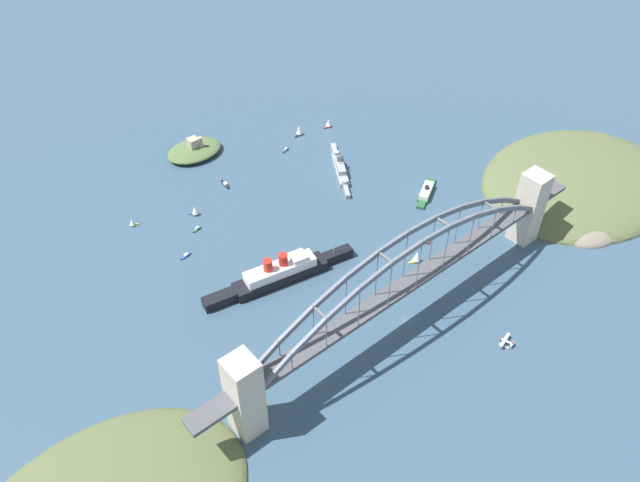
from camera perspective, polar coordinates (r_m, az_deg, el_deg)
The scene contains 18 objects.
ground_plane at distance 379.33m, azimuth 7.69°, elevation -7.01°, with size 1400.00×1400.00×0.00m, color #334C60.
harbor_arch_bridge at distance 357.74m, azimuth 8.12°, elevation -3.90°, with size 288.85×15.55×66.39m.
headland_east_shore at distance 511.93m, azimuth 22.49°, elevation 4.72°, with size 161.38×129.55×28.13m.
ocean_liner at distance 393.77m, azimuth -3.69°, elevation -3.00°, with size 102.64×27.54×21.18m.
naval_cruiser at distance 486.20m, azimuth 1.84°, elevation 6.66°, with size 39.74×61.73×17.52m.
harbor_ferry_steamer at distance 469.61m, azimuth 9.68°, elevation 4.45°, with size 35.59×23.59×7.88m.
fort_island_mid_harbor at distance 514.90m, azimuth -11.39°, elevation 8.15°, with size 45.16×33.87×15.60m.
seaplane_taxiing_near_bridge at distance 377.00m, azimuth 16.59°, elevation -8.80°, with size 11.79×8.42×5.18m.
small_boat_0 at distance 411.87m, azimuth 8.84°, elevation -1.39°, with size 9.45×6.38×9.48m.
small_boat_1 at distance 511.56m, azimuth -3.14°, elevation 8.30°, with size 7.59×3.37×2.34m.
small_boat_2 at distance 440.93m, azimuth -11.17°, elevation 1.07°, with size 7.97×2.74×2.42m.
small_boat_3 at distance 452.25m, azimuth -11.34°, elevation 2.76°, with size 7.30×7.53×8.44m.
small_boat_4 at distance 427.17m, azimuth 9.80°, elevation 0.20°, with size 5.41×6.67×7.54m.
small_boat_5 at distance 539.91m, azimuth 0.78°, elevation 10.74°, with size 8.55×4.87×8.51m.
small_boat_6 at distance 453.99m, azimuth -16.77°, elevation 1.65°, with size 6.58×4.63×6.61m.
small_boat_7 at distance 528.85m, azimuth -1.91°, elevation 10.11°, with size 9.19×6.01×10.64m.
small_boat_8 at distance 478.38m, azimuth -8.64°, elevation 5.15°, with size 3.64×12.44×2.46m.
small_boat_9 at distance 422.23m, azimuth -12.16°, elevation -1.33°, with size 9.09×3.25×1.98m.
Camera 1 is at (-196.64, -156.87, 283.93)m, focal length 35.06 mm.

